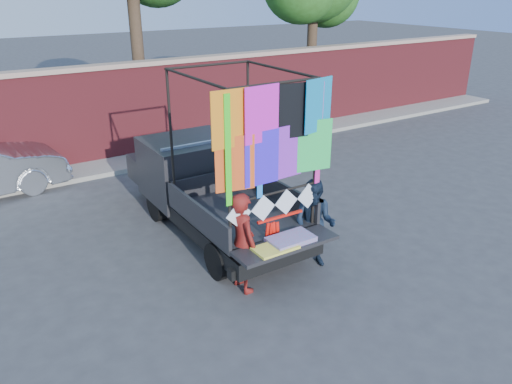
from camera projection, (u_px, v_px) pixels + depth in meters
ground at (263, 264)px, 8.78m from camera, size 90.00×90.00×0.00m
brick_wall at (123, 111)px, 13.69m from camera, size 30.00×0.45×2.61m
curb at (136, 161)px, 13.64m from camera, size 30.00×1.20×0.12m
pickup_truck at (202, 184)px, 10.03m from camera, size 2.07×5.19×3.27m
woman at (242, 242)px, 7.77m from camera, size 0.43×0.63×1.67m
man at (314, 223)px, 8.51m from camera, size 0.92×0.96×1.56m
streamer_bundle at (276, 228)px, 8.04m from camera, size 0.86×0.06×0.60m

